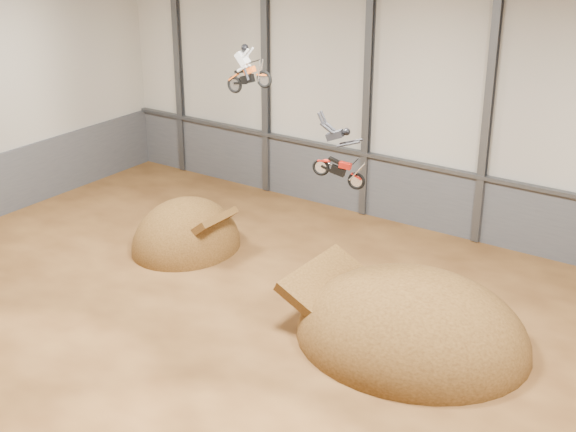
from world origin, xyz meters
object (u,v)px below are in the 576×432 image
at_px(fmx_rider_b, 337,151).
at_px(landing_ramp, 411,341).
at_px(takeoff_ramp, 187,248).
at_px(fmx_rider_a, 251,66).

bearing_deg(fmx_rider_b, landing_ramp, -5.39).
height_order(takeoff_ramp, fmx_rider_a, fmx_rider_a).
relative_size(takeoff_ramp, fmx_rider_b, 2.04).
bearing_deg(fmx_rider_a, fmx_rider_b, -20.41).
bearing_deg(fmx_rider_b, takeoff_ramp, 154.49).
bearing_deg(takeoff_ramp, fmx_rider_b, -12.33).
relative_size(fmx_rider_a, fmx_rider_b, 0.82).
relative_size(takeoff_ramp, fmx_rider_a, 2.48).
bearing_deg(takeoff_ramp, fmx_rider_a, -2.79).
xyz_separation_m(fmx_rider_a, fmx_rider_b, (5.61, -1.98, -2.33)).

